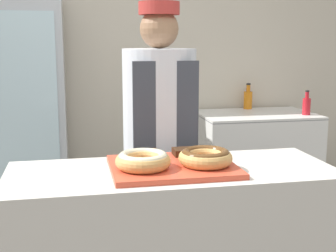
{
  "coord_description": "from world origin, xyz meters",
  "views": [
    {
      "loc": [
        -0.43,
        -1.98,
        1.45
      ],
      "look_at": [
        0.0,
        0.1,
        1.06
      ],
      "focal_mm": 50.0,
      "sensor_mm": 36.0,
      "label": 1
    }
  ],
  "objects": [
    {
      "name": "wall_back",
      "position": [
        0.0,
        2.13,
        1.35
      ],
      "size": [
        8.0,
        0.06,
        2.7
      ],
      "color": "beige",
      "rests_on": "ground_plane"
    },
    {
      "name": "baker_person",
      "position": [
        0.06,
        0.62,
        0.86
      ],
      "size": [
        0.42,
        0.42,
        1.66
      ],
      "color": "#4C4C51",
      "rests_on": "ground_plane"
    },
    {
      "name": "serving_tray",
      "position": [
        0.0,
        0.0,
        0.89
      ],
      "size": [
        0.55,
        0.46,
        0.02
      ],
      "color": "#D84C33",
      "rests_on": "display_counter"
    },
    {
      "name": "donut_light_glaze",
      "position": [
        -0.14,
        -0.04,
        0.94
      ],
      "size": [
        0.24,
        0.24,
        0.07
      ],
      "color": "tan",
      "rests_on": "serving_tray"
    },
    {
      "name": "brownie_back_right",
      "position": [
        0.08,
        0.15,
        0.92
      ],
      "size": [
        0.09,
        0.09,
        0.03
      ],
      "color": "#382111",
      "rests_on": "serving_tray"
    },
    {
      "name": "donut_chocolate_glaze",
      "position": [
        0.14,
        -0.04,
        0.94
      ],
      "size": [
        0.24,
        0.24,
        0.07
      ],
      "color": "tan",
      "rests_on": "serving_tray"
    },
    {
      "name": "beverage_fridge",
      "position": [
        -0.76,
        1.73,
        0.9
      ],
      "size": [
        0.56,
        0.61,
        1.8
      ],
      "color": "#ADB2B7",
      "rests_on": "ground_plane"
    },
    {
      "name": "bottle_orange",
      "position": [
        1.14,
        2.01,
        0.93
      ],
      "size": [
        0.08,
        0.08,
        0.23
      ],
      "color": "orange",
      "rests_on": "chest_freezer"
    },
    {
      "name": "bottle_red",
      "position": [
        1.49,
        1.57,
        0.92
      ],
      "size": [
        0.07,
        0.07,
        0.21
      ],
      "color": "red",
      "rests_on": "chest_freezer"
    },
    {
      "name": "brownie_back_left",
      "position": [
        -0.08,
        0.15,
        0.92
      ],
      "size": [
        0.09,
        0.09,
        0.03
      ],
      "color": "#382111",
      "rests_on": "serving_tray"
    },
    {
      "name": "chest_freezer",
      "position": [
        1.11,
        1.74,
        0.42
      ],
      "size": [
        0.98,
        0.66,
        0.84
      ],
      "color": "white",
      "rests_on": "ground_plane"
    }
  ]
}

